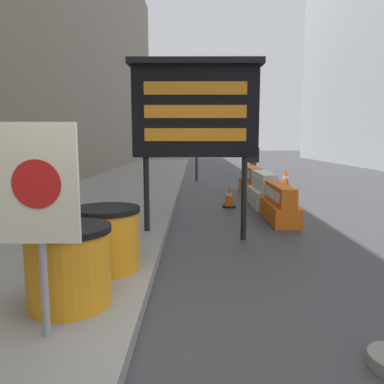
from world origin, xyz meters
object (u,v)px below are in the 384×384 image
(jersey_barrier_orange_near, at_px, (251,182))
(traffic_cone_mid, at_px, (285,180))
(message_board, at_px, (195,111))
(traffic_cone_near, at_px, (229,196))
(pedestrian_worker, at_px, (253,158))
(traffic_light_near_curb, at_px, (197,121))
(jersey_barrier_orange_far, at_px, (280,205))
(barrel_drum_foreground, at_px, (69,265))
(jersey_barrier_white, at_px, (263,191))
(traffic_cone_far, at_px, (279,198))
(warning_sign, at_px, (38,196))
(barrel_drum_middle, at_px, (107,238))

(jersey_barrier_orange_near, height_order, traffic_cone_mid, jersey_barrier_orange_near)
(message_board, height_order, traffic_cone_near, message_board)
(jersey_barrier_orange_near, relative_size, pedestrian_worker, 1.25)
(traffic_light_near_curb, bearing_deg, pedestrian_worker, 2.13)
(message_board, relative_size, traffic_light_near_curb, 0.89)
(jersey_barrier_orange_far, bearing_deg, traffic_cone_mid, 75.11)
(traffic_cone_mid, xyz_separation_m, pedestrian_worker, (-0.66, 3.03, 0.59))
(barrel_drum_foreground, xyz_separation_m, pedestrian_worker, (3.71, 12.53, 0.43))
(jersey_barrier_orange_far, bearing_deg, jersey_barrier_white, 90.00)
(jersey_barrier_orange_far, xyz_separation_m, traffic_cone_far, (0.17, 0.83, 0.03))
(jersey_barrier_white, height_order, traffic_cone_mid, jersey_barrier_white)
(jersey_barrier_orange_far, bearing_deg, jersey_barrier_orange_near, 90.00)
(warning_sign, relative_size, jersey_barrier_orange_far, 1.02)
(warning_sign, distance_m, jersey_barrier_orange_far, 6.04)
(jersey_barrier_orange_near, distance_m, traffic_cone_far, 3.27)
(traffic_light_near_curb, bearing_deg, barrel_drum_middle, -95.79)
(barrel_drum_foreground, xyz_separation_m, jersey_barrier_orange_far, (3.04, 4.52, -0.20))
(message_board, relative_size, traffic_cone_near, 5.26)
(warning_sign, xyz_separation_m, traffic_cone_near, (2.11, 6.83, -1.03))
(jersey_barrier_white, xyz_separation_m, traffic_cone_mid, (1.32, 3.03, -0.01))
(jersey_barrier_white, bearing_deg, traffic_cone_far, -81.16)
(jersey_barrier_orange_far, bearing_deg, traffic_light_near_curb, 102.46)
(traffic_cone_near, height_order, pedestrian_worker, pedestrian_worker)
(jersey_barrier_orange_near, xyz_separation_m, traffic_cone_mid, (1.32, 0.89, -0.01))
(jersey_barrier_orange_far, bearing_deg, pedestrian_worker, 85.28)
(traffic_cone_near, bearing_deg, jersey_barrier_orange_near, 68.57)
(jersey_barrier_orange_near, bearing_deg, pedestrian_worker, 80.44)
(traffic_cone_near, height_order, traffic_light_near_curb, traffic_light_near_curb)
(traffic_cone_near, bearing_deg, traffic_light_near_curb, 97.48)
(jersey_barrier_orange_near, relative_size, traffic_cone_near, 3.53)
(barrel_drum_foreground, relative_size, traffic_cone_mid, 1.05)
(traffic_cone_near, bearing_deg, jersey_barrier_white, 14.47)
(jersey_barrier_orange_near, relative_size, traffic_cone_far, 2.66)
(traffic_cone_near, bearing_deg, pedestrian_worker, 75.80)
(traffic_cone_far, bearing_deg, jersey_barrier_orange_near, 93.06)
(barrel_drum_foreground, xyz_separation_m, traffic_cone_far, (3.22, 5.34, -0.17))
(barrel_drum_middle, distance_m, jersey_barrier_white, 6.19)
(barrel_drum_middle, height_order, traffic_light_near_curb, traffic_light_near_curb)
(barrel_drum_foreground, distance_m, jersey_barrier_orange_far, 5.45)
(traffic_cone_mid, bearing_deg, barrel_drum_foreground, -114.70)
(jersey_barrier_orange_far, distance_m, pedestrian_worker, 8.07)
(jersey_barrier_orange_far, bearing_deg, barrel_drum_middle, -129.62)
(jersey_barrier_orange_far, distance_m, traffic_cone_far, 0.84)
(traffic_light_near_curb, relative_size, pedestrian_worker, 2.10)
(message_board, distance_m, jersey_barrier_orange_far, 3.03)
(traffic_light_near_curb, bearing_deg, jersey_barrier_orange_far, -77.54)
(traffic_cone_far, xyz_separation_m, pedestrian_worker, (0.49, 7.19, 0.60))
(traffic_cone_near, relative_size, traffic_cone_far, 0.75)
(message_board, distance_m, traffic_cone_near, 3.87)
(message_board, distance_m, jersey_barrier_white, 4.33)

